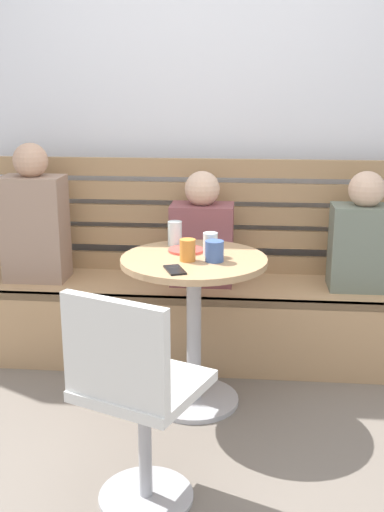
% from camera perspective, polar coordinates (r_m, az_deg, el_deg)
% --- Properties ---
extents(ground, '(8.00, 8.00, 0.00)m').
position_cam_1_polar(ground, '(2.58, -1.66, -20.38)').
color(ground, '#70665B').
extents(back_wall, '(5.20, 0.10, 2.90)m').
position_cam_1_polar(back_wall, '(3.72, 1.35, 14.59)').
color(back_wall, silver).
rests_on(back_wall, ground).
extents(booth_bench, '(2.70, 0.52, 0.44)m').
position_cam_1_polar(booth_bench, '(3.53, 0.70, -5.92)').
color(booth_bench, tan).
rests_on(booth_bench, ground).
extents(booth_backrest, '(2.65, 0.04, 0.66)m').
position_cam_1_polar(booth_backrest, '(3.60, 1.05, 3.75)').
color(booth_backrest, '#A68157').
rests_on(booth_backrest, booth_bench).
extents(cafe_table, '(0.68, 0.68, 0.74)m').
position_cam_1_polar(cafe_table, '(2.93, 0.18, -4.30)').
color(cafe_table, '#ADADB2').
rests_on(cafe_table, ground).
extents(white_chair, '(0.52, 0.52, 0.85)m').
position_cam_1_polar(white_chair, '(2.24, -5.35, -12.53)').
color(white_chair, '#ADADB2').
rests_on(white_chair, ground).
extents(person_adult, '(0.34, 0.22, 0.77)m').
position_cam_1_polar(person_adult, '(3.56, -14.25, 3.26)').
color(person_adult, '#9E7F6B').
rests_on(person_adult, booth_bench).
extents(person_child_left, '(0.34, 0.22, 0.62)m').
position_cam_1_polar(person_child_left, '(3.40, 0.92, 1.96)').
color(person_child_left, brown).
rests_on(person_child_left, booth_bench).
extents(person_child_middle, '(0.34, 0.22, 0.64)m').
position_cam_1_polar(person_child_middle, '(3.43, 15.42, 1.61)').
color(person_child_middle, slate).
rests_on(person_child_middle, booth_bench).
extents(cup_mug_blue, '(0.08, 0.08, 0.09)m').
position_cam_1_polar(cup_mug_blue, '(2.79, 2.07, 0.45)').
color(cup_mug_blue, '#3D5B9E').
rests_on(cup_mug_blue, cafe_table).
extents(cup_tumbler_orange, '(0.07, 0.07, 0.10)m').
position_cam_1_polar(cup_tumbler_orange, '(2.80, -0.41, 0.55)').
color(cup_tumbler_orange, orange).
rests_on(cup_tumbler_orange, cafe_table).
extents(cup_glass_tall, '(0.07, 0.07, 0.12)m').
position_cam_1_polar(cup_glass_tall, '(3.07, -1.58, 2.10)').
color(cup_glass_tall, silver).
rests_on(cup_glass_tall, cafe_table).
extents(cup_water_clear, '(0.07, 0.07, 0.11)m').
position_cam_1_polar(cup_water_clear, '(2.88, 1.69, 1.08)').
color(cup_water_clear, white).
rests_on(cup_water_clear, cafe_table).
extents(plate_small, '(0.17, 0.17, 0.01)m').
position_cam_1_polar(plate_small, '(2.96, -0.56, 0.54)').
color(plate_small, '#DB4C42').
rests_on(plate_small, cafe_table).
extents(phone_on_table, '(0.12, 0.16, 0.01)m').
position_cam_1_polar(phone_on_table, '(2.66, -1.59, -1.28)').
color(phone_on_table, black).
rests_on(phone_on_table, cafe_table).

